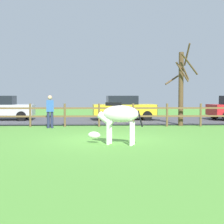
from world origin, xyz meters
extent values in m
plane|color=#549338|center=(0.00, 0.00, 0.00)|extent=(60.00, 60.00, 0.00)
cube|color=#47474C|center=(0.00, 9.30, 0.03)|extent=(28.00, 7.40, 0.05)
cylinder|color=brown|center=(-3.85, 5.00, 0.61)|extent=(0.11, 0.11, 1.21)
cylinder|color=brown|center=(-2.06, 5.00, 0.61)|extent=(0.11, 0.11, 1.21)
cylinder|color=brown|center=(-0.27, 5.00, 0.61)|extent=(0.11, 0.11, 1.21)
cylinder|color=brown|center=(1.52, 5.00, 0.61)|extent=(0.11, 0.11, 1.21)
cylinder|color=brown|center=(3.30, 5.00, 0.61)|extent=(0.11, 0.11, 1.21)
cylinder|color=brown|center=(5.09, 5.00, 0.61)|extent=(0.11, 0.11, 1.21)
cube|color=brown|center=(-0.27, 5.00, 0.55)|extent=(21.46, 0.06, 0.09)
cube|color=brown|center=(-0.27, 5.00, 0.97)|extent=(21.46, 0.06, 0.09)
cylinder|color=#513A23|center=(4.12, 5.38, 1.97)|extent=(0.26, 0.26, 3.94)
cylinder|color=#513A23|center=(4.44, 5.43, 3.82)|extent=(0.20, 0.74, 1.14)
cylinder|color=#513A23|center=(4.10, 5.06, 2.88)|extent=(0.73, 0.14, 1.07)
cylinder|color=#513A23|center=(3.84, 5.89, 2.55)|extent=(1.10, 0.66, 0.70)
cylinder|color=#513A23|center=(4.43, 4.88, 3.26)|extent=(1.10, 0.74, 1.08)
cylinder|color=#513A23|center=(4.24, 5.14, 2.93)|extent=(0.59, 0.37, 0.94)
ellipsoid|color=white|center=(0.48, -1.24, 1.03)|extent=(1.33, 0.87, 0.56)
cylinder|color=white|center=(0.06, -1.24, 0.39)|extent=(0.11, 0.11, 0.78)
cylinder|color=white|center=(0.15, -0.97, 0.39)|extent=(0.11, 0.11, 0.78)
cylinder|color=white|center=(0.81, -1.51, 0.39)|extent=(0.11, 0.11, 0.78)
cylinder|color=white|center=(0.91, -1.24, 0.39)|extent=(0.11, 0.11, 0.78)
cylinder|color=white|center=(-0.01, -1.06, 0.84)|extent=(0.63, 0.42, 0.51)
ellipsoid|color=white|center=(-0.41, -0.92, 0.28)|extent=(0.48, 0.34, 0.24)
cube|color=black|center=(0.25, -1.16, 1.35)|extent=(0.54, 0.23, 0.12)
cylinder|color=black|center=(1.11, -1.47, 0.88)|extent=(0.20, 0.11, 0.54)
cube|color=#B7BABF|center=(-6.52, 9.05, 0.70)|extent=(4.10, 1.96, 0.70)
cylinder|color=black|center=(-5.23, 9.99, 0.35)|extent=(0.61, 0.22, 0.60)
cylinder|color=black|center=(-5.12, 8.29, 0.35)|extent=(0.61, 0.22, 0.60)
cylinder|color=black|center=(7.42, 9.56, 0.35)|extent=(0.62, 0.25, 0.60)
cube|color=yellow|center=(1.32, 9.10, 0.70)|extent=(4.12, 2.00, 0.70)
cube|color=black|center=(1.17, 9.09, 1.33)|extent=(2.01, 1.70, 0.56)
cylinder|color=black|center=(2.61, 10.05, 0.35)|extent=(0.61, 0.22, 0.60)
cylinder|color=black|center=(2.73, 8.35, 0.35)|extent=(0.61, 0.22, 0.60)
cylinder|color=black|center=(-0.09, 9.84, 0.35)|extent=(0.61, 0.22, 0.60)
cylinder|color=black|center=(0.04, 8.15, 0.35)|extent=(0.61, 0.22, 0.60)
cylinder|color=#232847|center=(-2.81, 4.32, 0.41)|extent=(0.14, 0.14, 0.82)
cylinder|color=#232847|center=(-2.63, 4.34, 0.41)|extent=(0.14, 0.14, 0.82)
cube|color=#2D569E|center=(-2.72, 4.33, 1.11)|extent=(0.39, 0.27, 0.58)
sphere|color=tan|center=(-2.72, 4.33, 1.53)|extent=(0.22, 0.22, 0.22)
camera|label=1|loc=(-0.16, -12.16, 1.66)|focal=52.77mm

